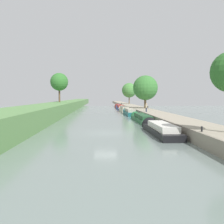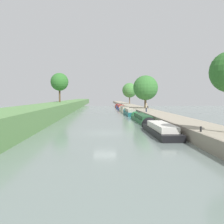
# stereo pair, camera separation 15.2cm
# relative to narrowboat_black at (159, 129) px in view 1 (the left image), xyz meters

# --- Properties ---
(ground_plane) EXTENTS (160.00, 160.00, 0.00)m
(ground_plane) POSITION_rel_narrowboat_black_xyz_m (-5.92, 0.30, -0.49)
(ground_plane) COLOR slate
(left_grassy_bank) EXTENTS (6.68, 260.00, 2.49)m
(left_grassy_bank) POSITION_rel_narrowboat_black_xyz_m (-16.83, 0.30, 0.75)
(left_grassy_bank) COLOR #5B894C
(left_grassy_bank) RESTS_ON ground_plane
(right_towpath) EXTENTS (4.34, 260.00, 1.13)m
(right_towpath) POSITION_rel_narrowboat_black_xyz_m (3.83, 0.30, 0.07)
(right_towpath) COLOR #9E937F
(right_towpath) RESTS_ON ground_plane
(stone_quay) EXTENTS (0.25, 260.00, 1.18)m
(stone_quay) POSITION_rel_narrowboat_black_xyz_m (1.53, 0.30, 0.10)
(stone_quay) COLOR gray
(stone_quay) RESTS_ON ground_plane
(narrowboat_black) EXTENTS (2.12, 11.46, 2.02)m
(narrowboat_black) POSITION_rel_narrowboat_black_xyz_m (0.00, 0.00, 0.00)
(narrowboat_black) COLOR black
(narrowboat_black) RESTS_ON ground_plane
(narrowboat_green) EXTENTS (1.83, 14.04, 1.76)m
(narrowboat_green) POSITION_rel_narrowboat_black_xyz_m (0.30, 14.04, -0.00)
(narrowboat_green) COLOR #1E6033
(narrowboat_green) RESTS_ON ground_plane
(narrowboat_teal) EXTENTS (1.89, 12.44, 1.91)m
(narrowboat_teal) POSITION_rel_narrowboat_black_xyz_m (0.03, 28.87, 0.08)
(narrowboat_teal) COLOR #195B60
(narrowboat_teal) RESTS_ON ground_plane
(narrowboat_cream) EXTENTS (2.03, 14.00, 2.02)m
(narrowboat_cream) POSITION_rel_narrowboat_black_xyz_m (0.09, 42.02, 0.08)
(narrowboat_cream) COLOR beige
(narrowboat_cream) RESTS_ON ground_plane
(narrowboat_blue) EXTENTS (2.11, 10.35, 2.03)m
(narrowboat_blue) POSITION_rel_narrowboat_black_xyz_m (0.03, 54.89, 0.03)
(narrowboat_blue) COLOR #283D93
(narrowboat_blue) RESTS_ON ground_plane
(narrowboat_red) EXTENTS (1.88, 10.60, 1.88)m
(narrowboat_red) POSITION_rel_narrowboat_black_xyz_m (0.12, 66.27, 0.01)
(narrowboat_red) COLOR maroon
(narrowboat_red) RESTS_ON ground_plane
(tree_rightbank_midnear) EXTENTS (6.14, 6.14, 8.15)m
(tree_rightbank_midnear) POSITION_rel_narrowboat_black_xyz_m (4.78, 35.16, 5.70)
(tree_rightbank_midnear) COLOR brown
(tree_rightbank_midnear) RESTS_ON right_towpath
(tree_rightbank_midfar) EXTENTS (5.75, 5.75, 8.23)m
(tree_rightbank_midfar) POSITION_rel_narrowboat_black_xyz_m (5.10, 72.45, 5.98)
(tree_rightbank_midfar) COLOR brown
(tree_rightbank_midfar) RESTS_ON right_towpath
(tree_leftbank_downstream) EXTENTS (4.90, 4.90, 8.05)m
(tree_leftbank_downstream) POSITION_rel_narrowboat_black_xyz_m (-17.70, 43.37, 7.57)
(tree_leftbank_downstream) COLOR brown
(tree_leftbank_downstream) RESTS_ON left_grassy_bank
(person_walking) EXTENTS (0.34, 0.34, 1.66)m
(person_walking) POSITION_rel_narrowboat_black_xyz_m (2.26, 19.95, 1.51)
(person_walking) COLOR #282D42
(person_walking) RESTS_ON right_towpath
(mooring_bollard_near) EXTENTS (0.16, 0.16, 0.45)m
(mooring_bollard_near) POSITION_rel_narrowboat_black_xyz_m (1.96, -7.03, 0.86)
(mooring_bollard_near) COLOR black
(mooring_bollard_near) RESTS_ON right_towpath
(mooring_bollard_far) EXTENTS (0.16, 0.16, 0.45)m
(mooring_bollard_far) POSITION_rel_narrowboat_black_xyz_m (1.96, 71.13, 0.86)
(mooring_bollard_far) COLOR black
(mooring_bollard_far) RESTS_ON right_towpath
(park_bench) EXTENTS (0.44, 1.50, 0.47)m
(park_bench) POSITION_rel_narrowboat_black_xyz_m (5.55, 36.87, 0.98)
(park_bench) COLOR #333338
(park_bench) RESTS_ON right_towpath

